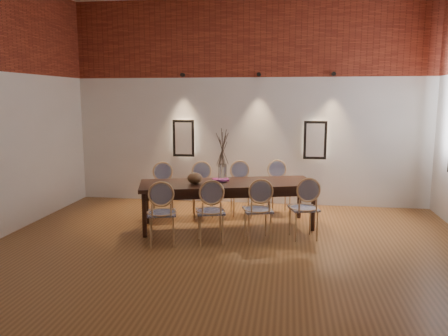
# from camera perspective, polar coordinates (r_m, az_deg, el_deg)

# --- Properties ---
(floor) EXTENTS (7.00, 7.00, 0.02)m
(floor) POSITION_cam_1_polar(r_m,az_deg,el_deg) (5.60, -0.34, -13.09)
(floor) COLOR brown
(floor) RESTS_ON ground
(wall_back) EXTENTS (7.00, 0.10, 4.00)m
(wall_back) POSITION_cam_1_polar(r_m,az_deg,el_deg) (8.71, 3.26, 8.44)
(wall_back) COLOR silver
(wall_back) RESTS_ON ground
(wall_front) EXTENTS (7.00, 0.10, 4.00)m
(wall_front) POSITION_cam_1_polar(r_m,az_deg,el_deg) (1.77, -18.37, 4.93)
(wall_front) COLOR silver
(wall_front) RESTS_ON ground
(brick_band_back) EXTENTS (7.00, 0.02, 1.50)m
(brick_band_back) POSITION_cam_1_polar(r_m,az_deg,el_deg) (8.71, 3.30, 16.68)
(brick_band_back) COLOR maroon
(brick_band_back) RESTS_ON ground
(niche_left) EXTENTS (0.36, 0.06, 0.66)m
(niche_left) POSITION_cam_1_polar(r_m,az_deg,el_deg) (8.86, -5.26, 3.90)
(niche_left) COLOR #FFEAC6
(niche_left) RESTS_ON wall_back
(niche_right) EXTENTS (0.36, 0.06, 0.66)m
(niche_right) POSITION_cam_1_polar(r_m,az_deg,el_deg) (8.63, 11.81, 3.60)
(niche_right) COLOR #FFEAC6
(niche_right) RESTS_ON wall_back
(spot_fixture_left) EXTENTS (0.08, 0.10, 0.08)m
(spot_fixture_left) POSITION_cam_1_polar(r_m,az_deg,el_deg) (8.81, -5.43, 12.00)
(spot_fixture_left) COLOR black
(spot_fixture_left) RESTS_ON wall_back
(spot_fixture_mid) EXTENTS (0.08, 0.10, 0.08)m
(spot_fixture_mid) POSITION_cam_1_polar(r_m,az_deg,el_deg) (8.57, 4.58, 12.09)
(spot_fixture_mid) COLOR black
(spot_fixture_mid) RESTS_ON wall_back
(spot_fixture_right) EXTENTS (0.08, 0.10, 0.08)m
(spot_fixture_right) POSITION_cam_1_polar(r_m,az_deg,el_deg) (8.59, 14.14, 11.84)
(spot_fixture_right) COLOR black
(spot_fixture_right) RESTS_ON wall_back
(dining_table) EXTENTS (2.96, 1.64, 0.75)m
(dining_table) POSITION_cam_1_polar(r_m,az_deg,el_deg) (7.18, 0.47, -4.81)
(dining_table) COLOR black
(dining_table) RESTS_ON floor
(chair_near_a) EXTENTS (0.54, 0.54, 0.94)m
(chair_near_a) POSITION_cam_1_polar(r_m,az_deg,el_deg) (6.39, -8.12, -5.81)
(chair_near_a) COLOR tan
(chair_near_a) RESTS_ON floor
(chair_near_b) EXTENTS (0.54, 0.54, 0.94)m
(chair_near_b) POSITION_cam_1_polar(r_m,az_deg,el_deg) (6.41, -1.78, -5.66)
(chair_near_b) COLOR tan
(chair_near_b) RESTS_ON floor
(chair_near_c) EXTENTS (0.54, 0.54, 0.94)m
(chair_near_c) POSITION_cam_1_polar(r_m,az_deg,el_deg) (6.52, 4.43, -5.45)
(chair_near_c) COLOR tan
(chair_near_c) RESTS_ON floor
(chair_near_d) EXTENTS (0.54, 0.54, 0.94)m
(chair_near_d) POSITION_cam_1_polar(r_m,az_deg,el_deg) (6.69, 10.38, -5.18)
(chair_near_d) COLOR tan
(chair_near_d) RESTS_ON floor
(chair_far_a) EXTENTS (0.54, 0.54, 0.94)m
(chair_far_a) POSITION_cam_1_polar(r_m,az_deg,el_deg) (7.81, -7.98, -3.04)
(chair_far_a) COLOR tan
(chair_far_a) RESTS_ON floor
(chair_far_b) EXTENTS (0.54, 0.54, 0.94)m
(chair_far_b) POSITION_cam_1_polar(r_m,az_deg,el_deg) (7.83, -2.81, -2.92)
(chair_far_b) COLOR tan
(chair_far_b) RESTS_ON floor
(chair_far_c) EXTENTS (0.54, 0.54, 0.94)m
(chair_far_c) POSITION_cam_1_polar(r_m,az_deg,el_deg) (7.92, 2.29, -2.79)
(chair_far_c) COLOR tan
(chair_far_c) RESTS_ON floor
(chair_far_d) EXTENTS (0.54, 0.54, 0.94)m
(chair_far_d) POSITION_cam_1_polar(r_m,az_deg,el_deg) (8.06, 7.24, -2.64)
(chair_far_d) COLOR tan
(chair_far_d) RESTS_ON floor
(vase) EXTENTS (0.14, 0.14, 0.30)m
(vase) POSITION_cam_1_polar(r_m,az_deg,el_deg) (7.06, -0.21, -0.70)
(vase) COLOR silver
(vase) RESTS_ON dining_table
(dried_branches) EXTENTS (0.50, 0.50, 0.70)m
(dried_branches) POSITION_cam_1_polar(r_m,az_deg,el_deg) (7.00, -0.22, 2.93)
(dried_branches) COLOR #47392C
(dried_branches) RESTS_ON vase
(bowl) EXTENTS (0.24, 0.24, 0.18)m
(bowl) POSITION_cam_1_polar(r_m,az_deg,el_deg) (6.98, -3.83, -1.33)
(bowl) COLOR brown
(bowl) RESTS_ON dining_table
(book) EXTENTS (0.30, 0.24, 0.03)m
(book) POSITION_cam_1_polar(r_m,az_deg,el_deg) (7.25, -0.46, -1.52)
(book) COLOR #831C67
(book) RESTS_ON dining_table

